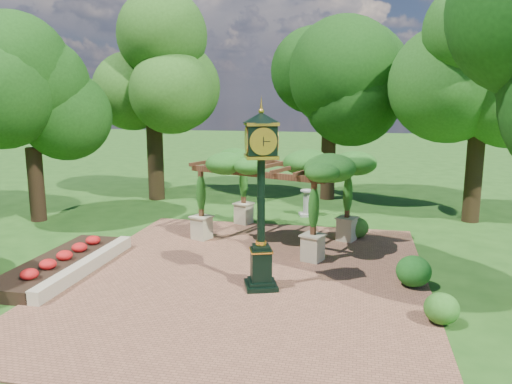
# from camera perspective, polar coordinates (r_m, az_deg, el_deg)

# --- Properties ---
(ground) EXTENTS (120.00, 120.00, 0.00)m
(ground) POSITION_cam_1_polar(r_m,az_deg,el_deg) (13.36, -2.24, -11.32)
(ground) COLOR #1E4714
(ground) RESTS_ON ground
(brick_plaza) EXTENTS (10.00, 12.00, 0.04)m
(brick_plaza) POSITION_cam_1_polar(r_m,az_deg,el_deg) (14.26, -1.25, -9.76)
(brick_plaza) COLOR brown
(brick_plaza) RESTS_ON ground
(border_wall) EXTENTS (0.35, 5.00, 0.40)m
(border_wall) POSITION_cam_1_polar(r_m,az_deg,el_deg) (15.43, -18.76, -8.03)
(border_wall) COLOR #C6B793
(border_wall) RESTS_ON ground
(flower_bed) EXTENTS (1.50, 5.00, 0.36)m
(flower_bed) POSITION_cam_1_polar(r_m,az_deg,el_deg) (15.90, -21.58, -7.74)
(flower_bed) COLOR red
(flower_bed) RESTS_ON ground
(pedestal_clock) EXTENTS (1.18, 1.18, 4.72)m
(pedestal_clock) POSITION_cam_1_polar(r_m,az_deg,el_deg) (12.75, 0.59, 0.83)
(pedestal_clock) COLOR black
(pedestal_clock) RESTS_ON brick_plaza
(pergola) EXTENTS (5.91, 4.80, 3.21)m
(pergola) POSITION_cam_1_polar(r_m,az_deg,el_deg) (17.28, 2.09, 2.88)
(pergola) COLOR #BDB48D
(pergola) RESTS_ON brick_plaza
(sundial) EXTENTS (0.77, 0.77, 1.12)m
(sundial) POSITION_cam_1_polar(r_m,az_deg,el_deg) (21.45, 5.85, -1.43)
(sundial) COLOR #9C9B93
(sundial) RESTS_ON ground
(shrub_front) EXTENTS (0.89, 0.89, 0.70)m
(shrub_front) POSITION_cam_1_polar(r_m,az_deg,el_deg) (12.16, 20.45, -12.36)
(shrub_front) COLOR #285F1B
(shrub_front) RESTS_ON brick_plaza
(shrub_mid) EXTENTS (1.07, 1.07, 0.84)m
(shrub_mid) POSITION_cam_1_polar(r_m,az_deg,el_deg) (14.11, 17.57, -8.63)
(shrub_mid) COLOR #1A5718
(shrub_mid) RESTS_ON brick_plaza
(shrub_back) EXTENTS (0.97, 0.97, 0.75)m
(shrub_back) POSITION_cam_1_polar(r_m,az_deg,el_deg) (18.31, 11.46, -4.00)
(shrub_back) COLOR #2D5C1A
(shrub_back) RESTS_ON brick_plaza
(tree_west_near) EXTENTS (4.51, 4.51, 7.79)m
(tree_west_near) POSITION_cam_1_polar(r_m,az_deg,el_deg) (21.93, -24.60, 10.73)
(tree_west_near) COLOR #301F13
(tree_west_near) RESTS_ON ground
(tree_west_far) EXTENTS (4.42, 4.42, 9.56)m
(tree_west_far) POSITION_cam_1_polar(r_m,az_deg,el_deg) (24.97, -11.82, 14.09)
(tree_west_far) COLOR black
(tree_west_far) RESTS_ON ground
(tree_north) EXTENTS (4.79, 4.79, 8.11)m
(tree_north) POSITION_cam_1_polar(r_m,az_deg,el_deg) (24.74, 8.48, 11.98)
(tree_north) COLOR #382416
(tree_north) RESTS_ON ground
(tree_east_far) EXTENTS (4.37, 4.37, 9.42)m
(tree_east_far) POSITION_cam_1_polar(r_m,az_deg,el_deg) (21.77, 24.56, 13.68)
(tree_east_far) COLOR #312313
(tree_east_far) RESTS_ON ground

